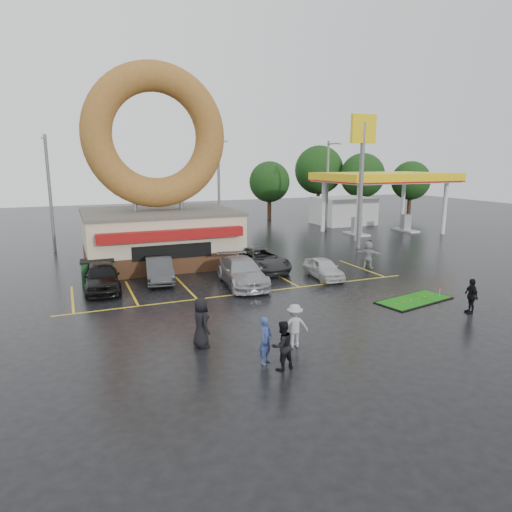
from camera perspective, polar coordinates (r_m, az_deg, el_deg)
name	(u,v)px	position (r m, az deg, el deg)	size (l,w,h in m)	color
ground	(277,312)	(21.96, 2.67, -6.96)	(120.00, 120.00, 0.00)	black
donut_shop	(158,199)	(32.40, -12.11, 6.98)	(10.20, 8.70, 13.50)	#472B19
gas_station	(366,193)	(49.24, 13.53, 7.61)	(12.30, 13.65, 5.90)	silver
shell_sign	(362,157)	(37.78, 13.13, 12.02)	(2.20, 0.36, 10.60)	slate
streetlight_left	(50,191)	(38.77, -24.39, 7.42)	(0.40, 2.21, 9.00)	slate
streetlight_mid	(219,186)	(41.80, -4.64, 8.68)	(0.40, 2.21, 9.00)	slate
streetlight_right	(328,183)	(47.77, 8.96, 8.97)	(0.40, 2.21, 9.00)	slate
tree_far_a	(362,176)	(60.02, 13.17, 9.75)	(5.60, 5.60, 8.00)	#332114
tree_far_b	(411,181)	(62.20, 18.78, 8.90)	(4.90, 4.90, 7.00)	#332114
tree_far_c	(319,170)	(61.18, 7.88, 10.59)	(6.30, 6.30, 9.00)	#332114
tree_far_d	(269,182)	(55.77, 1.69, 9.24)	(4.90, 4.90, 7.00)	#332114
car_black	(102,277)	(26.60, -18.73, -2.46)	(1.86, 4.62, 1.58)	black
car_dgrey	(159,270)	(27.74, -12.01, -1.66)	(1.51, 4.34, 1.43)	#333335
car_silver	(242,272)	(26.31, -1.75, -2.01)	(2.17, 5.33, 1.55)	#9C9DA1
car_grey	(260,259)	(29.80, 0.52, -0.43)	(2.44, 5.29, 1.47)	#2A2A2C
car_white	(324,268)	(28.18, 8.47, -1.52)	(1.46, 3.64, 1.24)	silver
person_blue	(266,340)	(16.36, 1.23, -10.48)	(0.63, 0.41, 1.73)	navy
person_blackjkt	(282,345)	(15.94, 3.28, -11.09)	(0.84, 0.66, 1.74)	black
person_hoodie	(295,326)	(17.80, 4.85, -8.66)	(1.10, 0.63, 1.71)	#9B9A9D
person_bystander	(201,322)	(17.80, -6.89, -8.25)	(0.96, 0.62, 1.96)	black
person_cameraman	(471,296)	(23.77, 25.29, -4.53)	(0.98, 0.41, 1.67)	black
person_walker_near	(368,255)	(31.25, 13.85, 0.16)	(1.71, 0.55, 1.85)	#9C9B9E
person_walker_far	(369,251)	(33.24, 13.94, 0.62)	(0.58, 0.38, 1.59)	black
dumpster	(98,272)	(28.34, -19.15, -1.92)	(1.80, 1.20, 1.30)	#1A4620
putting_green	(414,300)	(24.93, 19.18, -5.23)	(4.44, 2.58, 0.52)	black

